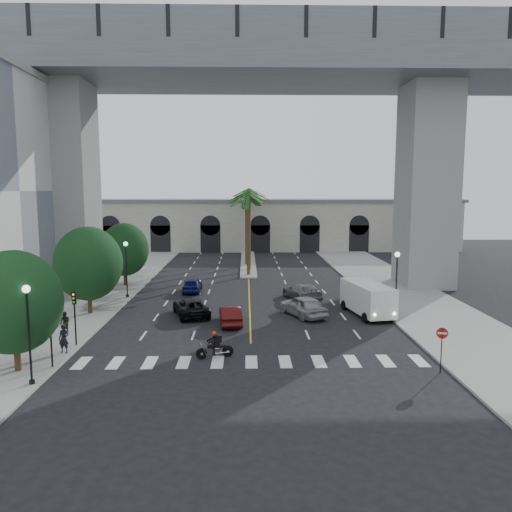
% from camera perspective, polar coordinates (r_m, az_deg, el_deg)
% --- Properties ---
extents(ground, '(140.00, 140.00, 0.00)m').
position_cam_1_polar(ground, '(31.58, -0.56, -11.09)').
color(ground, black).
rests_on(ground, ground).
extents(sidewalk_left, '(8.00, 100.00, 0.15)m').
position_cam_1_polar(sidewalk_left, '(48.31, -18.92, -4.81)').
color(sidewalk_left, gray).
rests_on(sidewalk_left, ground).
extents(sidewalk_right, '(8.00, 100.00, 0.15)m').
position_cam_1_polar(sidewalk_right, '(48.50, 17.31, -4.70)').
color(sidewalk_right, gray).
rests_on(sidewalk_right, ground).
extents(median, '(2.00, 24.00, 0.20)m').
position_cam_1_polar(median, '(68.65, -0.91, -0.78)').
color(median, gray).
rests_on(median, ground).
extents(pier_building, '(71.00, 10.50, 8.50)m').
position_cam_1_polar(pier_building, '(85.11, -0.97, 3.67)').
color(pier_building, beige).
rests_on(pier_building, ground).
extents(bridge, '(75.00, 13.00, 26.00)m').
position_cam_1_polar(bridge, '(52.71, 3.03, 16.76)').
color(bridge, gray).
rests_on(bridge, ground).
extents(palm_a, '(3.20, 3.20, 10.30)m').
position_cam_1_polar(palm_a, '(57.92, -0.88, 6.60)').
color(palm_a, '#47331E').
rests_on(palm_a, ground).
extents(palm_b, '(3.20, 3.20, 10.60)m').
position_cam_1_polar(palm_b, '(61.91, -0.80, 6.92)').
color(palm_b, '#47331E').
rests_on(palm_b, ground).
extents(palm_c, '(3.20, 3.20, 10.10)m').
position_cam_1_polar(palm_c, '(65.92, -1.09, 6.56)').
color(palm_c, '#47331E').
rests_on(palm_c, ground).
extents(palm_d, '(3.20, 3.20, 10.90)m').
position_cam_1_polar(palm_d, '(69.91, -0.81, 7.22)').
color(palm_d, '#47331E').
rests_on(palm_d, ground).
extents(palm_e, '(3.20, 3.20, 10.40)m').
position_cam_1_polar(palm_e, '(73.92, -1.02, 6.89)').
color(palm_e, '#47331E').
rests_on(palm_e, ground).
extents(palm_f, '(3.20, 3.20, 10.70)m').
position_cam_1_polar(palm_f, '(77.91, -0.81, 7.13)').
color(palm_f, '#47331E').
rests_on(palm_f, ground).
extents(street_tree_near, '(5.20, 5.20, 6.89)m').
position_cam_1_polar(street_tree_near, '(30.37, -25.94, -4.76)').
color(street_tree_near, '#382616').
rests_on(street_tree_near, ground).
extents(street_tree_mid, '(5.44, 5.44, 7.21)m').
position_cam_1_polar(street_tree_mid, '(42.29, -18.63, -0.83)').
color(street_tree_mid, '#382616').
rests_on(street_tree_mid, ground).
extents(street_tree_far, '(5.04, 5.04, 6.68)m').
position_cam_1_polar(street_tree_far, '(53.80, -14.81, 0.72)').
color(street_tree_far, '#382616').
rests_on(street_tree_far, ground).
extents(lamp_post_left_near, '(0.40, 0.40, 5.35)m').
position_cam_1_polar(lamp_post_left_near, '(28.13, -24.56, -7.31)').
color(lamp_post_left_near, black).
rests_on(lamp_post_left_near, ground).
extents(lamp_post_left_far, '(0.40, 0.40, 5.35)m').
position_cam_1_polar(lamp_post_left_far, '(47.73, -14.60, -0.95)').
color(lamp_post_left_far, black).
rests_on(lamp_post_left_far, ground).
extents(lamp_post_right, '(0.40, 0.40, 5.35)m').
position_cam_1_polar(lamp_post_right, '(40.27, 15.76, -2.55)').
color(lamp_post_right, black).
rests_on(lamp_post_right, ground).
extents(traffic_signal_near, '(0.25, 0.18, 3.65)m').
position_cam_1_polar(traffic_signal_near, '(30.50, -22.45, -7.44)').
color(traffic_signal_near, black).
rests_on(traffic_signal_near, ground).
extents(traffic_signal_far, '(0.25, 0.18, 3.65)m').
position_cam_1_polar(traffic_signal_far, '(34.14, -20.03, -5.75)').
color(traffic_signal_far, black).
rests_on(traffic_signal_far, ground).
extents(motorcycle_rider, '(2.24, 0.86, 1.67)m').
position_cam_1_polar(motorcycle_rider, '(30.72, -4.62, -10.18)').
color(motorcycle_rider, black).
rests_on(motorcycle_rider, ground).
extents(car_a, '(3.90, 5.40, 1.71)m').
position_cam_1_polar(car_a, '(40.43, 5.43, -5.68)').
color(car_a, '#98999D').
rests_on(car_a, ground).
extents(car_b, '(1.96, 4.46, 1.42)m').
position_cam_1_polar(car_b, '(37.94, -2.96, -6.77)').
color(car_b, '#440D0E').
rests_on(car_b, ground).
extents(car_c, '(3.76, 5.59, 1.42)m').
position_cam_1_polar(car_c, '(40.78, -7.44, -5.80)').
color(car_c, black).
rests_on(car_c, ground).
extents(car_d, '(3.78, 5.74, 1.55)m').
position_cam_1_polar(car_d, '(46.36, 5.30, -4.06)').
color(car_d, slate).
rests_on(car_d, ground).
extents(car_e, '(1.78, 4.34, 1.47)m').
position_cam_1_polar(car_e, '(50.00, -7.29, -3.27)').
color(car_e, '#111250').
rests_on(car_e, ground).
extents(cargo_van, '(3.39, 6.45, 2.61)m').
position_cam_1_polar(cargo_van, '(41.33, 12.64, -4.69)').
color(cargo_van, silver).
rests_on(cargo_van, ground).
extents(pedestrian_a, '(0.71, 0.52, 1.78)m').
position_cam_1_polar(pedestrian_a, '(33.15, -21.11, -8.82)').
color(pedestrian_a, black).
rests_on(pedestrian_a, sidewalk_left).
extents(pedestrian_b, '(0.95, 0.90, 1.55)m').
position_cam_1_polar(pedestrian_b, '(37.51, -21.01, -7.11)').
color(pedestrian_b, black).
rests_on(pedestrian_b, sidewalk_left).
extents(do_not_enter_sign, '(0.63, 0.17, 2.60)m').
position_cam_1_polar(do_not_enter_sign, '(29.71, 20.48, -8.99)').
color(do_not_enter_sign, black).
rests_on(do_not_enter_sign, ground).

